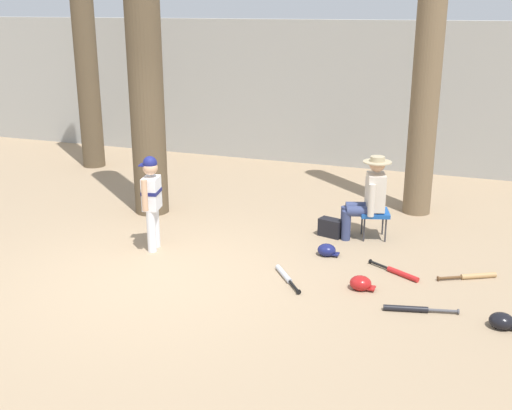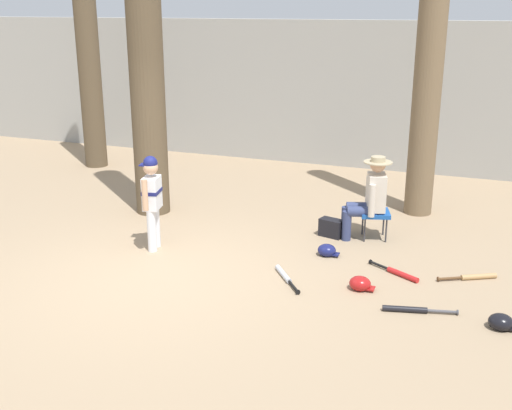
{
  "view_description": "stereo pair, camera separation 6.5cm",
  "coord_description": "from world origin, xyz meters",
  "px_view_note": "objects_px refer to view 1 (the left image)",
  "views": [
    {
      "loc": [
        3.63,
        -6.23,
        3.2
      ],
      "look_at": [
        0.95,
        0.99,
        0.75
      ],
      "focal_mm": 44.32,
      "sensor_mm": 36.0,
      "label": 1
    },
    {
      "loc": [
        3.69,
        -6.21,
        3.2
      ],
      "look_at": [
        0.95,
        0.99,
        0.75
      ],
      "focal_mm": 44.32,
      "sensor_mm": 36.0,
      "label": 2
    }
  ],
  "objects_px": {
    "young_ballplayer": "(151,197)",
    "tree_far_left": "(85,50)",
    "folding_stool": "(374,214)",
    "batting_helmet_red": "(361,283)",
    "bat_aluminum_silver": "(285,276)",
    "bat_black_composite": "(412,309)",
    "batting_helmet_black": "(502,321)",
    "tree_near_player": "(144,55)",
    "bat_wood_tan": "(474,276)",
    "seated_spectator": "(368,195)",
    "handbag_beside_stool": "(331,228)",
    "tree_behind_spectator": "(430,42)",
    "batting_helmet_navy": "(327,250)",
    "bat_red_barrel": "(399,273)"
  },
  "relations": [
    {
      "from": "young_ballplayer",
      "to": "tree_far_left",
      "type": "relative_size",
      "value": 0.24
    },
    {
      "from": "folding_stool",
      "to": "batting_helmet_red",
      "type": "height_order",
      "value": "folding_stool"
    },
    {
      "from": "bat_aluminum_silver",
      "to": "bat_black_composite",
      "type": "distance_m",
      "value": 1.6
    },
    {
      "from": "bat_black_composite",
      "to": "batting_helmet_black",
      "type": "xyz_separation_m",
      "value": [
        0.92,
        -0.04,
        0.04
      ]
    },
    {
      "from": "tree_near_player",
      "to": "bat_black_composite",
      "type": "height_order",
      "value": "tree_near_player"
    },
    {
      "from": "tree_far_left",
      "to": "tree_near_player",
      "type": "bearing_deg",
      "value": -40.6
    },
    {
      "from": "bat_black_composite",
      "to": "bat_wood_tan",
      "type": "height_order",
      "value": "same"
    },
    {
      "from": "young_ballplayer",
      "to": "bat_aluminum_silver",
      "type": "bearing_deg",
      "value": -9.01
    },
    {
      "from": "tree_near_player",
      "to": "bat_black_composite",
      "type": "xyz_separation_m",
      "value": [
        4.39,
        -2.11,
        -2.45
      ]
    },
    {
      "from": "seated_spectator",
      "to": "bat_black_composite",
      "type": "height_order",
      "value": "seated_spectator"
    },
    {
      "from": "folding_stool",
      "to": "young_ballplayer",
      "type": "bearing_deg",
      "value": -151.93
    },
    {
      "from": "bat_aluminum_silver",
      "to": "batting_helmet_red",
      "type": "height_order",
      "value": "batting_helmet_red"
    },
    {
      "from": "folding_stool",
      "to": "batting_helmet_black",
      "type": "height_order",
      "value": "folding_stool"
    },
    {
      "from": "tree_near_player",
      "to": "bat_aluminum_silver",
      "type": "relative_size",
      "value": 8.85
    },
    {
      "from": "tree_near_player",
      "to": "handbag_beside_stool",
      "type": "xyz_separation_m",
      "value": [
        2.99,
        -0.11,
        -2.35
      ]
    },
    {
      "from": "young_ballplayer",
      "to": "folding_stool",
      "type": "height_order",
      "value": "young_ballplayer"
    },
    {
      "from": "tree_behind_spectator",
      "to": "bat_black_composite",
      "type": "xyz_separation_m",
      "value": [
        0.38,
        -3.56,
        -2.64
      ]
    },
    {
      "from": "bat_black_composite",
      "to": "batting_helmet_navy",
      "type": "distance_m",
      "value": 1.8
    },
    {
      "from": "tree_far_left",
      "to": "bat_aluminum_silver",
      "type": "distance_m",
      "value": 7.16
    },
    {
      "from": "tree_far_left",
      "to": "batting_helmet_red",
      "type": "bearing_deg",
      "value": -31.99
    },
    {
      "from": "seated_spectator",
      "to": "batting_helmet_black",
      "type": "height_order",
      "value": "seated_spectator"
    },
    {
      "from": "tree_near_player",
      "to": "folding_stool",
      "type": "height_order",
      "value": "tree_near_player"
    },
    {
      "from": "bat_aluminum_silver",
      "to": "batting_helmet_navy",
      "type": "relative_size",
      "value": 2.24
    },
    {
      "from": "folding_stool",
      "to": "bat_wood_tan",
      "type": "relative_size",
      "value": 0.72
    },
    {
      "from": "tree_near_player",
      "to": "young_ballplayer",
      "type": "xyz_separation_m",
      "value": [
        0.83,
        -1.43,
        -1.74
      ]
    },
    {
      "from": "bat_red_barrel",
      "to": "batting_helmet_black",
      "type": "distance_m",
      "value": 1.54
    },
    {
      "from": "batting_helmet_red",
      "to": "tree_far_left",
      "type": "bearing_deg",
      "value": 148.01
    },
    {
      "from": "young_ballplayer",
      "to": "batting_helmet_red",
      "type": "xyz_separation_m",
      "value": [
        2.93,
        -0.3,
        -0.67
      ]
    },
    {
      "from": "young_ballplayer",
      "to": "handbag_beside_stool",
      "type": "distance_m",
      "value": 2.61
    },
    {
      "from": "tree_near_player",
      "to": "handbag_beside_stool",
      "type": "relative_size",
      "value": 17.0
    },
    {
      "from": "young_ballplayer",
      "to": "bat_wood_tan",
      "type": "relative_size",
      "value": 1.89
    },
    {
      "from": "tree_near_player",
      "to": "tree_behind_spectator",
      "type": "distance_m",
      "value": 4.27
    },
    {
      "from": "folding_stool",
      "to": "tree_far_left",
      "type": "relative_size",
      "value": 0.09
    },
    {
      "from": "seated_spectator",
      "to": "batting_helmet_navy",
      "type": "relative_size",
      "value": 4.11
    },
    {
      "from": "bat_aluminum_silver",
      "to": "bat_black_composite",
      "type": "height_order",
      "value": "same"
    },
    {
      "from": "young_ballplayer",
      "to": "batting_helmet_red",
      "type": "relative_size",
      "value": 4.31
    },
    {
      "from": "batting_helmet_black",
      "to": "batting_helmet_red",
      "type": "xyz_separation_m",
      "value": [
        -1.56,
        0.42,
        0.0
      ]
    },
    {
      "from": "folding_stool",
      "to": "bat_aluminum_silver",
      "type": "height_order",
      "value": "folding_stool"
    },
    {
      "from": "tree_behind_spectator",
      "to": "seated_spectator",
      "type": "xyz_separation_m",
      "value": [
        -0.53,
        -1.45,
        -2.03
      ]
    },
    {
      "from": "tree_far_left",
      "to": "folding_stool",
      "type": "bearing_deg",
      "value": -19.7
    },
    {
      "from": "bat_black_composite",
      "to": "batting_helmet_navy",
      "type": "bearing_deg",
      "value": 135.2
    },
    {
      "from": "tree_behind_spectator",
      "to": "handbag_beside_stool",
      "type": "bearing_deg",
      "value": -123.13
    },
    {
      "from": "young_ballplayer",
      "to": "folding_stool",
      "type": "bearing_deg",
      "value": 28.07
    },
    {
      "from": "seated_spectator",
      "to": "handbag_beside_stool",
      "type": "relative_size",
      "value": 3.53
    },
    {
      "from": "seated_spectator",
      "to": "handbag_beside_stool",
      "type": "distance_m",
      "value": 0.72
    },
    {
      "from": "young_ballplayer",
      "to": "tree_near_player",
      "type": "bearing_deg",
      "value": 119.99
    },
    {
      "from": "bat_black_composite",
      "to": "bat_wood_tan",
      "type": "xyz_separation_m",
      "value": [
        0.6,
        1.16,
        0.0
      ]
    },
    {
      "from": "seated_spectator",
      "to": "batting_helmet_black",
      "type": "distance_m",
      "value": 2.88
    },
    {
      "from": "folding_stool",
      "to": "bat_red_barrel",
      "type": "distance_m",
      "value": 1.36
    },
    {
      "from": "batting_helmet_red",
      "to": "bat_black_composite",
      "type": "bearing_deg",
      "value": -30.55
    }
  ]
}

